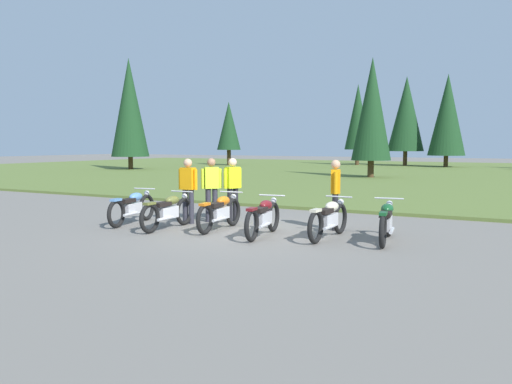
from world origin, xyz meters
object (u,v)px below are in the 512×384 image
at_px(motorcycle_british_green, 386,221).
at_px(rider_with_back_turned, 211,186).
at_px(motorcycle_maroon, 263,217).
at_px(rider_in_hivis_vest, 335,190).
at_px(rider_checking_bike, 233,186).
at_px(rider_near_row_end, 188,187).
at_px(motorcycle_sky_blue, 132,207).
at_px(motorcycle_cream, 329,218).
at_px(motorcycle_olive, 168,211).
at_px(motorcycle_orange, 220,212).

xyz_separation_m(motorcycle_british_green, rider_with_back_turned, (-4.79, 0.72, 0.51)).
relative_size(motorcycle_maroon, rider_in_hivis_vest, 1.25).
relative_size(motorcycle_british_green, rider_checking_bike, 1.25).
distance_m(motorcycle_british_green, rider_near_row_end, 5.18).
height_order(motorcycle_sky_blue, rider_with_back_turned, rider_with_back_turned).
distance_m(motorcycle_cream, motorcycle_british_green, 1.22).
xyz_separation_m(motorcycle_olive, motorcycle_cream, (3.86, 0.61, 0.00)).
bearing_deg(motorcycle_maroon, motorcycle_olive, -176.01).
bearing_deg(motorcycle_olive, motorcycle_orange, 21.77).
xyz_separation_m(motorcycle_british_green, rider_in_hivis_vest, (-1.48, 0.99, 0.51)).
bearing_deg(motorcycle_cream, rider_with_back_turned, 166.22).
distance_m(motorcycle_cream, rider_checking_bike, 3.41).
xyz_separation_m(motorcycle_sky_blue, rider_checking_bike, (2.02, 1.62, 0.51)).
xyz_separation_m(motorcycle_olive, motorcycle_british_green, (5.06, 0.78, 0.00)).
bearing_deg(rider_with_back_turned, rider_in_hivis_vest, 4.63).
xyz_separation_m(motorcycle_orange, rider_in_hivis_vest, (2.41, 1.29, 0.51)).
relative_size(motorcycle_orange, motorcycle_british_green, 1.01).
bearing_deg(rider_near_row_end, rider_with_back_turned, 56.29).
bearing_deg(motorcycle_olive, rider_in_hivis_vest, 26.20).
bearing_deg(rider_checking_bike, motorcycle_maroon, -43.07).
xyz_separation_m(motorcycle_sky_blue, motorcycle_olive, (1.30, -0.22, 0.00)).
distance_m(motorcycle_olive, rider_with_back_turned, 1.60).
bearing_deg(rider_with_back_turned, motorcycle_olive, -100.20).
relative_size(motorcycle_olive, rider_checking_bike, 1.26).
distance_m(motorcycle_olive, motorcycle_british_green, 5.12).
bearing_deg(rider_near_row_end, rider_checking_bike, 47.50).
height_order(motorcycle_sky_blue, motorcycle_cream, same).
relative_size(rider_near_row_end, rider_in_hivis_vest, 1.00).
bearing_deg(rider_near_row_end, motorcycle_olive, -84.50).
xyz_separation_m(motorcycle_cream, rider_near_row_end, (-3.95, 0.34, 0.51)).
relative_size(motorcycle_olive, motorcycle_cream, 1.00).
bearing_deg(motorcycle_maroon, motorcycle_orange, 167.35).
relative_size(motorcycle_maroon, motorcycle_cream, 1.00).
distance_m(motorcycle_british_green, rider_in_hivis_vest, 1.85).
height_order(rider_near_row_end, rider_checking_bike, same).
distance_m(motorcycle_orange, motorcycle_british_green, 3.90).
bearing_deg(motorcycle_orange, rider_near_row_end, 159.01).
height_order(motorcycle_maroon, rider_in_hivis_vest, rider_in_hivis_vest).
relative_size(motorcycle_orange, motorcycle_cream, 1.00).
height_order(rider_checking_bike, rider_in_hivis_vest, same).
bearing_deg(rider_in_hivis_vest, rider_with_back_turned, -175.37).
bearing_deg(motorcycle_maroon, rider_in_hivis_vest, 55.47).
bearing_deg(rider_checking_bike, rider_in_hivis_vest, -1.40).
distance_m(motorcycle_british_green, rider_with_back_turned, 4.87).
relative_size(motorcycle_maroon, rider_with_back_turned, 1.25).
bearing_deg(rider_with_back_turned, motorcycle_british_green, -8.52).
height_order(motorcycle_orange, motorcycle_maroon, same).
relative_size(motorcycle_orange, motorcycle_maroon, 1.00).
xyz_separation_m(rider_near_row_end, rider_with_back_turned, (0.36, 0.54, 0.00)).
bearing_deg(motorcycle_olive, rider_checking_bike, 68.73).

